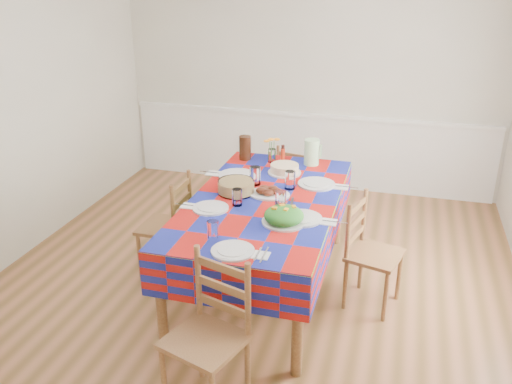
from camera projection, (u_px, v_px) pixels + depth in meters
room at (250, 137)px, 4.11m from camera, size 4.58×5.08×2.78m
wainscot at (307, 148)px, 6.65m from camera, size 4.41×0.06×0.92m
dining_table at (265, 209)px, 4.37m from camera, size 1.15×2.14×0.83m
setting_near_head at (226, 243)px, 3.57m from camera, size 0.47×0.31×0.14m
setting_left_near at (219, 204)px, 4.16m from camera, size 0.51×0.30×0.13m
setting_left_far at (242, 175)px, 4.71m from camera, size 0.60×0.36×0.16m
setting_right_near at (295, 211)px, 4.03m from camera, size 0.57×0.33×0.15m
setting_right_far at (308, 183)px, 4.56m from camera, size 0.60×0.34×0.15m
meat_platter at (269, 192)px, 4.39m from camera, size 0.35×0.25×0.07m
salad_platter at (284, 216)px, 3.90m from camera, size 0.32×0.32×0.14m
pasta_bowl at (236, 187)px, 4.42m from camera, size 0.30×0.30×0.11m
cake at (285, 169)px, 4.84m from camera, size 0.30×0.30×0.08m
serving_utensils at (287, 206)px, 4.19m from camera, size 0.15×0.34×0.01m
flower_vase at (272, 152)px, 5.10m from camera, size 0.15×0.13×0.25m
hot_sauce at (283, 154)px, 5.10m from camera, size 0.04×0.04×0.17m
green_pitcher at (312, 152)px, 5.03m from camera, size 0.14×0.14×0.24m
tea_pitcher at (245, 148)px, 5.17m from camera, size 0.11×0.11×0.23m
name_card at (224, 259)px, 3.43m from camera, size 0.08×0.03×0.02m
chair_near at (209, 337)px, 3.27m from camera, size 0.54×0.53×0.99m
chair_far at (297, 184)px, 5.70m from camera, size 0.45×0.44×0.86m
chair_left at (169, 227)px, 4.69m from camera, size 0.40×0.42×0.94m
chair_right at (370, 254)px, 4.28m from camera, size 0.48×0.49×0.92m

